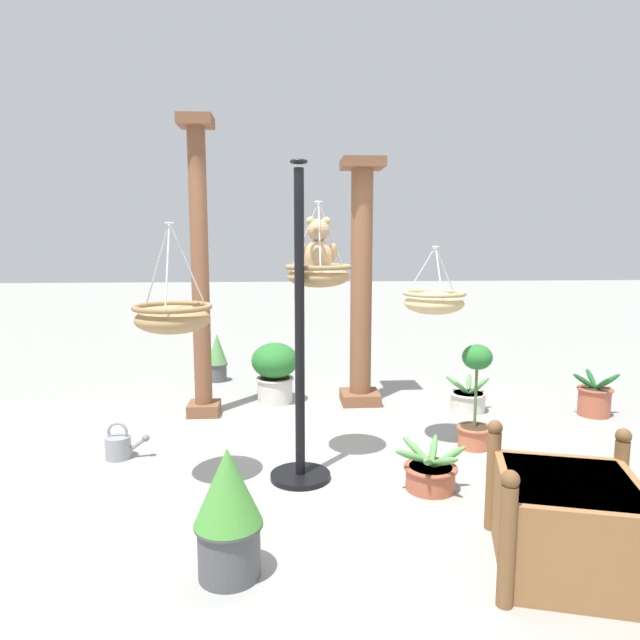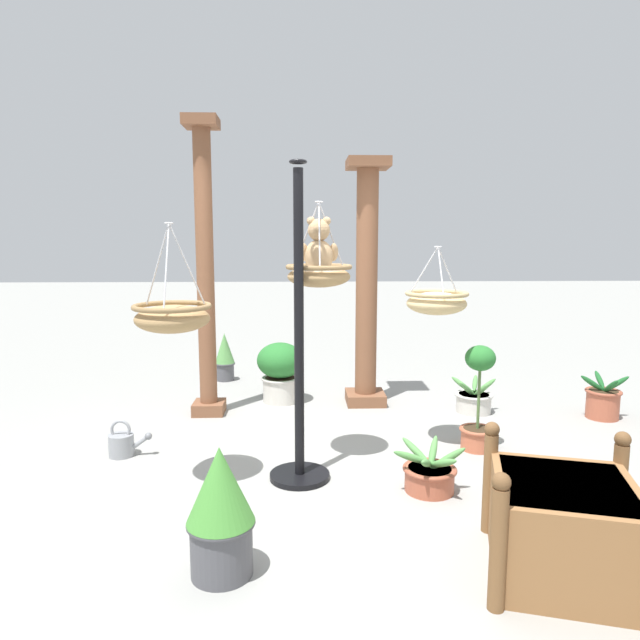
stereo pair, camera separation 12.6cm
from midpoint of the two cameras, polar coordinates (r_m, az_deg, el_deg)
The scene contains 17 objects.
ground_plane at distance 4.34m, azimuth 0.94°, elevation -15.40°, with size 40.00×40.00×0.00m, color gray.
display_pole_central at distance 4.03m, azimuth -1.23°, elevation -6.89°, with size 0.44×0.44×2.27m.
hanging_basket_with_teddy at distance 4.15m, azimuth 0.76°, elevation 4.70°, with size 0.50×0.50×0.63m.
teddy_bear at distance 4.17m, azimuth 0.75°, elevation 7.21°, with size 0.29×0.26×0.42m.
hanging_basket_left_high at distance 3.86m, azimuth -13.96°, elevation 0.35°, with size 0.53×0.53×0.73m.
hanging_basket_right_low at distance 4.60m, azimuth 12.60°, elevation 1.86°, with size 0.51×0.51×0.55m.
greenhouse_pillar_left at distance 5.86m, azimuth 5.40°, elevation 3.18°, with size 0.43×0.43×2.56m.
greenhouse_pillar_right at distance 5.56m, azimuth -11.01°, elevation 4.51°, with size 0.33×0.33×2.89m.
wooden_planter_box at distance 3.33m, azimuth 24.70°, elevation -18.52°, with size 0.96×0.99×0.68m.
potted_plant_flowering_red at distance 4.86m, azimuth 16.63°, elevation -8.14°, with size 0.30×0.30×0.88m.
potted_plant_tall_leafy at distance 3.06m, azimuth -8.91°, elevation -18.61°, with size 0.36×0.36×0.69m.
potted_plant_bushy_green at distance 4.10m, azimuth 12.03°, elevation -15.15°, with size 0.53×0.50×0.34m.
potted_plant_small_succulent at distance 7.05m, azimuth -9.21°, elevation -3.70°, with size 0.25×0.25×0.60m.
potted_plant_conical_shrub at distance 6.21m, azimuth 27.48°, elevation -7.32°, with size 0.48×0.48×0.45m.
potted_plant_trailing_ivy at distance 6.03m, azimuth -3.49°, elevation -5.05°, with size 0.50×0.50×0.65m.
potted_plant_broad_leaf at distance 5.94m, azimuth 16.04°, elevation -7.85°, with size 0.46×0.48×0.36m.
watering_can at distance 4.87m, azimuth -18.83°, elevation -11.88°, with size 0.35×0.20×0.30m.
Camera 2 is at (-0.15, -3.98, 1.73)m, focal length 31.29 mm.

